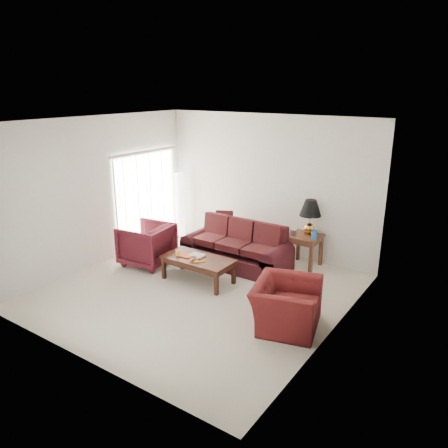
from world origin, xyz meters
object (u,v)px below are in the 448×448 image
(armchair_right, at_px, (286,305))
(coffee_table, at_px, (198,270))
(sofa, at_px, (236,246))
(floor_lamp, at_px, (180,205))
(armchair_left, at_px, (147,244))
(end_table, at_px, (304,251))

(armchair_right, height_order, coffee_table, armchair_right)
(sofa, xyz_separation_m, floor_lamp, (-2.15, 0.83, 0.34))
(floor_lamp, relative_size, armchair_left, 1.68)
(end_table, relative_size, coffee_table, 0.50)
(sofa, distance_m, end_table, 1.40)
(armchair_left, distance_m, coffee_table, 1.40)
(sofa, bearing_deg, armchair_left, -155.36)
(end_table, xyz_separation_m, coffee_table, (-1.35, -1.79, -0.10))
(end_table, bearing_deg, coffee_table, -126.97)
(end_table, bearing_deg, floor_lamp, 179.40)
(coffee_table, bearing_deg, armchair_left, 161.54)
(armchair_left, height_order, armchair_right, armchair_left)
(sofa, bearing_deg, coffee_table, -107.13)
(floor_lamp, xyz_separation_m, armchair_right, (4.04, -2.35, -0.44))
(armchair_left, bearing_deg, floor_lamp, -169.57)
(floor_lamp, height_order, armchair_right, floor_lamp)
(end_table, relative_size, armchair_left, 0.71)
(end_table, bearing_deg, armchair_right, -72.21)
(sofa, height_order, armchair_left, sofa)
(end_table, distance_m, floor_lamp, 3.33)
(armchair_left, bearing_deg, coffee_table, 79.75)
(armchair_right, distance_m, coffee_table, 2.16)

